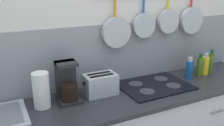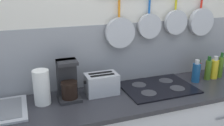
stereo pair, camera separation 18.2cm
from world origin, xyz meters
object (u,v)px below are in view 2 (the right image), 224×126
at_px(coffee_maker, 68,83).
at_px(bottle_dish_soap, 208,69).
at_px(toaster, 102,84).
at_px(bottle_vinegar, 221,66).
at_px(paper_towel_roll, 42,87).
at_px(bottle_olive_oil, 196,72).
at_px(bottle_sesame_oil, 214,69).
at_px(bottle_cooking_wine, 198,70).

height_order(coffee_maker, bottle_dish_soap, coffee_maker).
bearing_deg(toaster, bottle_vinegar, -2.02).
relative_size(paper_towel_roll, bottle_olive_oil, 1.26).
bearing_deg(bottle_sesame_oil, bottle_vinegar, 1.28).
bearing_deg(bottle_dish_soap, bottle_olive_oil, -174.80).
bearing_deg(bottle_dish_soap, coffee_maker, 177.54).
relative_size(coffee_maker, bottle_dish_soap, 1.39).
bearing_deg(bottle_olive_oil, bottle_cooking_wine, 42.75).
bearing_deg(bottle_olive_oil, coffee_maker, 176.59).
relative_size(coffee_maker, bottle_cooking_wine, 1.70).
height_order(coffee_maker, bottle_cooking_wine, coffee_maker).
xyz_separation_m(toaster, bottle_sesame_oil, (1.07, -0.04, 0.01)).
bearing_deg(bottle_sesame_oil, bottle_cooking_wine, 159.14).
distance_m(paper_towel_roll, bottle_cooking_wine, 1.39).
bearing_deg(bottle_vinegar, bottle_cooking_wine, 166.21).
bearing_deg(paper_towel_roll, bottle_sesame_oil, -1.01).
height_order(bottle_sesame_oil, bottle_vinegar, bottle_vinegar).
bearing_deg(bottle_olive_oil, bottle_vinegar, 3.33).
height_order(bottle_olive_oil, bottle_dish_soap, bottle_dish_soap).
bearing_deg(toaster, bottle_cooking_wine, 0.68).
bearing_deg(bottle_dish_soap, bottle_cooking_wine, 139.91).
bearing_deg(bottle_sesame_oil, paper_towel_roll, 178.99).
height_order(toaster, bottle_dish_soap, bottle_dish_soap).
xyz_separation_m(bottle_dish_soap, bottle_sesame_oil, (0.07, 0.00, -0.00)).
height_order(bottle_dish_soap, bottle_sesame_oil, bottle_dish_soap).
height_order(bottle_cooking_wine, bottle_sesame_oil, bottle_sesame_oil).
xyz_separation_m(bottle_dish_soap, bottle_vinegar, (0.14, 0.00, 0.01)).
bearing_deg(coffee_maker, toaster, -2.23).
height_order(coffee_maker, toaster, coffee_maker).
bearing_deg(bottle_sesame_oil, toaster, 177.77).
distance_m(paper_towel_roll, bottle_vinegar, 1.60).
bearing_deg(toaster, bottle_dish_soap, -2.53).
xyz_separation_m(bottle_sesame_oil, bottle_vinegar, (0.07, 0.00, 0.01)).
height_order(bottle_cooking_wine, bottle_dish_soap, bottle_dish_soap).
distance_m(bottle_olive_oil, bottle_cooking_wine, 0.10).
distance_m(toaster, bottle_olive_oil, 0.86).
bearing_deg(bottle_dish_soap, toaster, 177.47).
bearing_deg(coffee_maker, bottle_cooking_wine, 0.04).
distance_m(bottle_dish_soap, bottle_vinegar, 0.14).
xyz_separation_m(paper_towel_roll, bottle_vinegar, (1.60, -0.03, -0.02)).
bearing_deg(bottle_vinegar, paper_towel_roll, 179.09).
distance_m(coffee_maker, bottle_dish_soap, 1.26).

